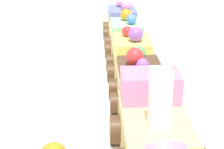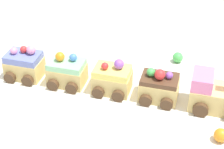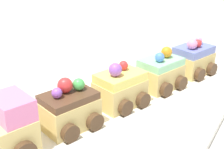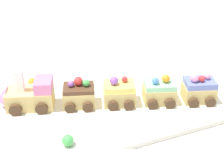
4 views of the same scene
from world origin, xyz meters
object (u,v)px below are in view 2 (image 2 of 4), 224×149
at_px(cake_car_blueberry, 25,65).
at_px(gumball_green, 178,57).
at_px(cake_car_lemon, 112,79).
at_px(cake_car_chocolate, 159,87).
at_px(cake_car_mint, 67,72).
at_px(cake_train_locomotive, 223,96).
at_px(gumball_orange, 221,135).

xyz_separation_m(cake_car_blueberry, gumball_green, (0.34, 0.04, -0.02)).
distance_m(cake_car_lemon, gumball_green, 0.18).
distance_m(cake_car_chocolate, cake_car_lemon, 0.10).
relative_size(cake_car_mint, cake_car_blueberry, 1.00).
height_order(cake_car_lemon, gumball_green, cake_car_lemon).
distance_m(cake_train_locomotive, gumball_orange, 0.09).
relative_size(cake_car_blueberry, gumball_orange, 3.56).
bearing_deg(cake_car_chocolate, cake_car_mint, 179.87).
distance_m(cake_car_chocolate, cake_car_mint, 0.19).
relative_size(cake_train_locomotive, cake_car_lemon, 1.65).
distance_m(cake_car_mint, cake_car_blueberry, 0.10).
xyz_separation_m(cake_car_chocolate, cake_car_lemon, (-0.09, 0.03, 0.00)).
bearing_deg(gumball_orange, cake_train_locomotive, 73.62).
bearing_deg(cake_car_blueberry, gumball_orange, -12.41).
distance_m(cake_car_lemon, cake_car_blueberry, 0.19).
bearing_deg(cake_car_lemon, cake_car_mint, 179.94).
height_order(cake_car_chocolate, gumball_green, cake_car_chocolate).
bearing_deg(cake_car_lemon, gumball_orange, -22.49).
bearing_deg(gumball_orange, cake_car_blueberry, 150.07).
bearing_deg(cake_car_mint, cake_car_chocolate, -0.13).
bearing_deg(gumball_orange, gumball_green, 96.32).
distance_m(cake_car_chocolate, gumball_orange, 0.15).
xyz_separation_m(cake_train_locomotive, cake_car_chocolate, (-0.12, 0.04, -0.00)).
bearing_deg(cake_train_locomotive, cake_car_chocolate, -179.86).
relative_size(cake_train_locomotive, cake_car_chocolate, 1.65).
bearing_deg(cake_car_chocolate, cake_car_blueberry, 179.90).
bearing_deg(cake_car_chocolate, cake_train_locomotive, 0.14).
bearing_deg(gumball_green, cake_car_chocolate, -115.54).
xyz_separation_m(cake_car_lemon, cake_car_mint, (-0.09, 0.03, -0.00)).
bearing_deg(gumball_orange, cake_car_chocolate, 126.31).
height_order(cake_train_locomotive, cake_car_lemon, cake_train_locomotive).
distance_m(cake_train_locomotive, cake_car_chocolate, 0.12).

